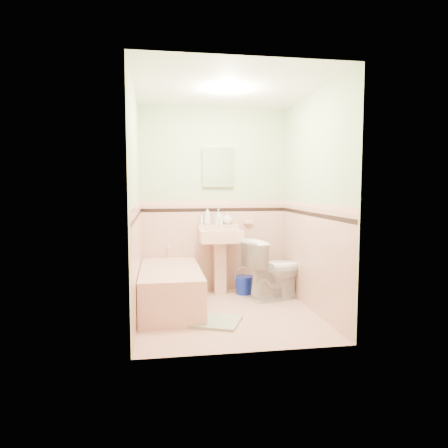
{
  "coord_description": "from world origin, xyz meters",
  "views": [
    {
      "loc": [
        -0.76,
        -4.46,
        1.43
      ],
      "look_at": [
        0.0,
        0.25,
        1.0
      ],
      "focal_mm": 32.83,
      "sensor_mm": 36.0,
      "label": 1
    }
  ],
  "objects": [
    {
      "name": "wainscot_back",
      "position": [
        0.0,
        1.09,
        0.6
      ],
      "size": [
        2.0,
        0.0,
        2.0
      ],
      "primitive_type": "plane",
      "rotation": [
        1.57,
        0.0,
        0.0
      ],
      "color": "beige",
      "rests_on": "ground"
    },
    {
      "name": "tube",
      "position": [
        -0.18,
        1.04,
        0.98
      ],
      "size": [
        0.05,
        0.05,
        0.12
      ],
      "primitive_type": "cylinder",
      "rotation": [
        0.0,
        0.0,
        0.35
      ],
      "color": "white",
      "rests_on": "sink"
    },
    {
      "name": "cap_left",
      "position": [
        -0.98,
        0.0,
        1.22
      ],
      "size": [
        0.0,
        2.2,
        2.2
      ],
      "primitive_type": "plane",
      "rotation": [
        1.57,
        0.0,
        1.57
      ],
      "color": "#E2A593",
      "rests_on": "ground"
    },
    {
      "name": "bucket",
      "position": [
        0.36,
        0.81,
        0.12
      ],
      "size": [
        0.26,
        0.26,
        0.24
      ],
      "primitive_type": null,
      "rotation": [
        0.0,
        0.0,
        0.07
      ],
      "color": "#0E229F",
      "rests_on": "floor"
    },
    {
      "name": "accent_right",
      "position": [
        0.98,
        0.0,
        1.12
      ],
      "size": [
        0.0,
        2.2,
        2.2
      ],
      "primitive_type": "plane",
      "rotation": [
        1.57,
        0.0,
        -1.57
      ],
      "color": "black",
      "rests_on": "ground"
    },
    {
      "name": "soap_dish",
      "position": [
        0.47,
        1.06,
        0.95
      ],
      "size": [
        0.12,
        0.07,
        0.04
      ],
      "primitive_type": "cube",
      "color": "#DDAB96",
      "rests_on": "wall_back"
    },
    {
      "name": "bath_mat",
      "position": [
        -0.28,
        -0.24,
        0.01
      ],
      "size": [
        0.86,
        0.73,
        0.03
      ],
      "primitive_type": "cube",
      "rotation": [
        0.0,
        0.0,
        -0.39
      ],
      "color": "gray",
      "rests_on": "floor"
    },
    {
      "name": "soap_bottle_left",
      "position": [
        -0.1,
        1.04,
        1.05
      ],
      "size": [
        0.09,
        0.09,
        0.24
      ],
      "primitive_type": "imported",
      "rotation": [
        0.0,
        0.0,
        0.0
      ],
      "color": "#B2B2B2",
      "rests_on": "sink"
    },
    {
      "name": "wall_back",
      "position": [
        0.0,
        1.1,
        1.25
      ],
      "size": [
        2.5,
        0.0,
        2.5
      ],
      "primitive_type": "plane",
      "rotation": [
        1.57,
        0.0,
        0.0
      ],
      "color": "#F0E4C3",
      "rests_on": "ground"
    },
    {
      "name": "cap_front",
      "position": [
        0.0,
        -1.08,
        1.22
      ],
      "size": [
        2.0,
        0.0,
        2.0
      ],
      "primitive_type": "plane",
      "rotation": [
        -1.57,
        0.0,
        0.0
      ],
      "color": "#E2A593",
      "rests_on": "ground"
    },
    {
      "name": "wall_right",
      "position": [
        1.0,
        0.0,
        1.25
      ],
      "size": [
        0.0,
        2.5,
        2.5
      ],
      "primitive_type": "plane",
      "rotation": [
        1.57,
        0.0,
        -1.57
      ],
      "color": "#F0E4C3",
      "rests_on": "ground"
    },
    {
      "name": "ceiling",
      "position": [
        0.0,
        0.0,
        2.5
      ],
      "size": [
        2.2,
        2.2,
        0.0
      ],
      "primitive_type": "plane",
      "rotation": [
        3.14,
        0.0,
        0.0
      ],
      "color": "white",
      "rests_on": "ground"
    },
    {
      "name": "accent_front",
      "position": [
        0.0,
        -1.08,
        1.12
      ],
      "size": [
        2.0,
        0.0,
        2.0
      ],
      "primitive_type": "plane",
      "rotation": [
        -1.57,
        0.0,
        0.0
      ],
      "color": "black",
      "rests_on": "ground"
    },
    {
      "name": "floor",
      "position": [
        0.0,
        0.0,
        0.0
      ],
      "size": [
        2.2,
        2.2,
        0.0
      ],
      "primitive_type": "plane",
      "color": "#E2AB94",
      "rests_on": "ground"
    },
    {
      "name": "tub_faucet",
      "position": [
        -0.63,
        1.05,
        0.63
      ],
      "size": [
        0.04,
        0.12,
        0.04
      ],
      "primitive_type": "cylinder",
      "rotation": [
        1.57,
        0.0,
        0.0
      ],
      "color": "silver",
      "rests_on": "wall_back"
    },
    {
      "name": "wainscot_left",
      "position": [
        -0.99,
        0.0,
        0.6
      ],
      "size": [
        0.0,
        2.2,
        2.2
      ],
      "primitive_type": "plane",
      "rotation": [
        1.57,
        0.0,
        1.57
      ],
      "color": "beige",
      "rests_on": "ground"
    },
    {
      "name": "bathtub",
      "position": [
        -0.63,
        0.33,
        0.23
      ],
      "size": [
        0.7,
        1.5,
        0.45
      ],
      "primitive_type": "cube",
      "color": "#DDAB96",
      "rests_on": "floor"
    },
    {
      "name": "sink_faucet",
      "position": [
        0.05,
        1.0,
        0.95
      ],
      "size": [
        0.02,
        0.02,
        0.1
      ],
      "primitive_type": "cylinder",
      "color": "silver",
      "rests_on": "sink"
    },
    {
      "name": "wainscot_right",
      "position": [
        0.99,
        0.0,
        0.6
      ],
      "size": [
        0.0,
        2.2,
        2.2
      ],
      "primitive_type": "plane",
      "rotation": [
        1.57,
        0.0,
        -1.57
      ],
      "color": "beige",
      "rests_on": "ground"
    },
    {
      "name": "toilet",
      "position": [
        0.7,
        0.54,
        0.39
      ],
      "size": [
        0.86,
        0.65,
        0.78
      ],
      "primitive_type": "imported",
      "rotation": [
        0.0,
        0.0,
        1.89
      ],
      "color": "white",
      "rests_on": "floor"
    },
    {
      "name": "wall_left",
      "position": [
        -1.0,
        0.0,
        1.25
      ],
      "size": [
        0.0,
        2.5,
        2.5
      ],
      "primitive_type": "plane",
      "rotation": [
        1.57,
        0.0,
        1.57
      ],
      "color": "#F0E4C3",
      "rests_on": "ground"
    },
    {
      "name": "cap_back",
      "position": [
        0.0,
        1.08,
        1.22
      ],
      "size": [
        2.0,
        0.0,
        2.0
      ],
      "primitive_type": "plane",
      "rotation": [
        1.57,
        0.0,
        0.0
      ],
      "color": "#E2A593",
      "rests_on": "ground"
    },
    {
      "name": "soap_bottle_mid",
      "position": [
        0.05,
        1.04,
        1.03
      ],
      "size": [
        0.12,
        0.12,
        0.21
      ],
      "primitive_type": "imported",
      "rotation": [
        0.0,
        0.0,
        0.33
      ],
      "color": "#B2B2B2",
      "rests_on": "sink"
    },
    {
      "name": "cap_right",
      "position": [
        0.98,
        0.0,
        1.22
      ],
      "size": [
        0.0,
        2.2,
        2.2
      ],
      "primitive_type": "plane",
      "rotation": [
        1.57,
        0.0,
        -1.57
      ],
      "color": "#E2A593",
      "rests_on": "ground"
    },
    {
      "name": "wainscot_front",
      "position": [
        0.0,
        -1.09,
        0.6
      ],
      "size": [
        2.0,
        0.0,
        2.0
      ],
      "primitive_type": "plane",
      "rotation": [
        -1.57,
        0.0,
        0.0
      ],
      "color": "beige",
      "rests_on": "ground"
    },
    {
      "name": "wall_front",
      "position": [
        0.0,
        -1.1,
        1.25
      ],
      "size": [
        2.5,
        0.0,
        2.5
      ],
      "primitive_type": "plane",
      "rotation": [
        -1.57,
        0.0,
        0.0
      ],
      "color": "#F0E4C3",
      "rests_on": "ground"
    },
    {
      "name": "soap_bottle_right",
      "position": [
        0.18,
        1.04,
        1.01
      ],
      "size": [
        0.15,
        0.15,
        0.17
      ],
      "primitive_type": "imported",
      "rotation": [
        0.0,
        0.0,
        0.12
      ],
      "color": "#B2B2B2",
      "rests_on": "sink"
    },
    {
      "name": "shoe",
      "position": [
        -0.36,
        -0.26,
        0.06
      ],
      "size": [
        0.17,
        0.12,
        0.06
      ],
      "primitive_type": "cube",
      "rotation": [
        0.0,
        0.0,
        0.34
      ],
      "color": "#BF1E59",
      "rests_on": "bath_mat"
    },
    {
      "name": "sink",
      "position": [
        0.05,
        0.86,
        0.43
      ],
      "size": [
        0.55,
        0.48,
        0.87
      ],
      "primitive_type": null,
      "color": "#DDAB96",
      "rests_on": "floor"
    },
    {
      "name": "accent_left",
      "position": [
        -0.98,
        0.0,
        1.12
      ],
      "size": [
        0.0,
        2.2,
        2.2
      ],
      "primitive_type": "plane",
      "rotation": [
        1.57,
        0.0,
        1.57
      ],
      "color": "black",
      "rests_on": "ground"
    },
    {
      "name": "accent_back",
      "position": [
        0.0,
        1.08,
        1.12
      ],
      "size": [
        2.0,
        0.0,
        2.0
      ],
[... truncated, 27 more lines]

